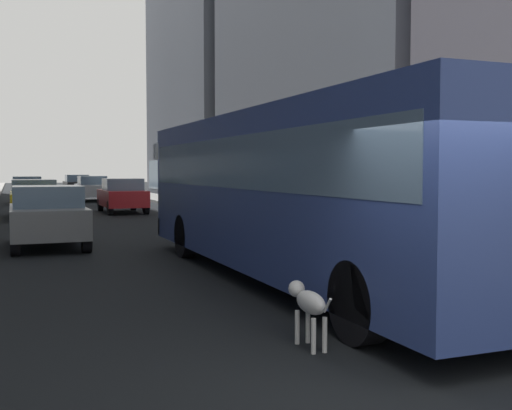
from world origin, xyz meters
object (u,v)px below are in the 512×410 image
car_white_van (27,190)px  car_black_suv (77,185)px  car_red_coupe (122,195)px  car_grey_wagon (48,216)px  pedestrian_in_coat (411,210)px  car_yellow_taxi (34,198)px  car_silver_sedan (92,188)px  dalmatian_dog (308,303)px  transit_bus (295,184)px  pedestrian_with_handbag (462,214)px

car_white_van → car_black_suv: 11.95m
car_red_coupe → car_grey_wagon: size_ratio=1.01×
pedestrian_in_coat → car_red_coupe: bearing=105.6°
car_black_suv → pedestrian_in_coat: (4.56, -38.20, 0.19)m
car_white_van → car_yellow_taxi: same height
car_silver_sedan → car_red_coupe: (-0.00, -11.88, -0.00)m
car_silver_sedan → car_white_van: (-4.00, -1.29, -0.00)m
dalmatian_dog → car_grey_wagon: bearing=102.0°
car_red_coupe → pedestrian_in_coat: bearing=-74.4°
car_white_van → car_grey_wagon: bearing=-90.0°
car_grey_wagon → car_yellow_taxi: bearing=90.0°
car_black_suv → car_yellow_taxi: same height
transit_bus → car_silver_sedan: bearing=90.0°
car_yellow_taxi → car_silver_sedan: bearing=73.4°
car_white_van → car_yellow_taxi: bearing=-90.0°
car_silver_sedan → pedestrian_in_coat: 28.60m
car_grey_wagon → dalmatian_dog: bearing=-78.0°
transit_bus → car_black_suv: size_ratio=2.47×
car_grey_wagon → pedestrian_with_handbag: 10.46m
transit_bus → car_red_coupe: (0.00, 19.11, -0.96)m
car_silver_sedan → pedestrian_with_handbag: 30.27m
car_black_suv → dalmatian_dog: car_black_suv is taller
car_white_van → pedestrian_with_handbag: bearing=-72.9°
transit_bus → pedestrian_in_coat: bearing=31.2°
transit_bus → car_black_suv: transit_bus is taller
car_yellow_taxi → pedestrian_with_handbag: (8.78, -16.43, 0.19)m
car_grey_wagon → dalmatian_dog: car_grey_wagon is taller
car_red_coupe → dalmatian_dog: 23.19m
car_grey_wagon → car_white_van: same height
car_red_coupe → pedestrian_with_handbag: (4.78, -18.01, 0.19)m
car_yellow_taxi → pedestrian_in_coat: (8.56, -14.77, 0.19)m
car_white_van → dalmatian_dog: bearing=-86.1°
car_black_suv → car_yellow_taxi: 23.76m
car_silver_sedan → pedestrian_in_coat: pedestrian_in_coat is taller
car_red_coupe → car_black_suv: 21.84m
car_red_coupe → car_yellow_taxi: bearing=-158.4°
car_red_coupe → pedestrian_in_coat: 16.98m
car_silver_sedan → car_yellow_taxi: 14.04m
car_silver_sedan → pedestrian_in_coat: bearing=-80.8°
pedestrian_with_handbag → pedestrian_in_coat: size_ratio=1.00×
car_black_suv → pedestrian_in_coat: size_ratio=2.77×
car_silver_sedan → car_white_van: size_ratio=1.11×
car_black_suv → pedestrian_with_handbag: bearing=-83.2°
car_grey_wagon → car_red_coupe: bearing=72.0°
car_yellow_taxi → car_white_van: bearing=90.0°
car_silver_sedan → car_yellow_taxi: bearing=-106.6°
car_black_suv → pedestrian_with_handbag: (4.78, -39.85, 0.19)m
car_yellow_taxi → dalmatian_dog: bearing=-83.9°
car_white_van → pedestrian_with_handbag: 29.91m
transit_bus → pedestrian_in_coat: size_ratio=6.82×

